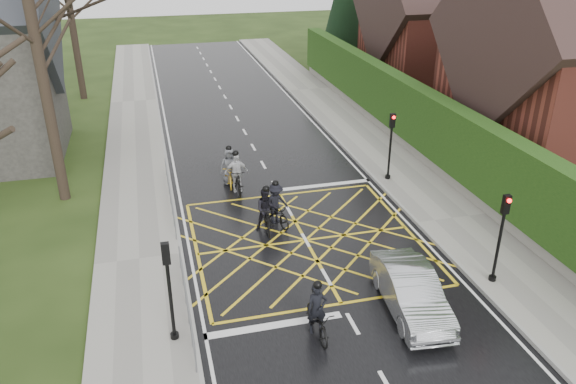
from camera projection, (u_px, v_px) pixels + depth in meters
name	position (u px, v px, depth m)	size (l,w,h in m)	color
ground	(306.00, 240.00, 20.82)	(120.00, 120.00, 0.00)	black
road	(306.00, 240.00, 20.82)	(9.00, 80.00, 0.01)	black
sidewalk_right	(452.00, 220.00, 22.14)	(3.00, 80.00, 0.15)	gray
sidewalk_left	(139.00, 260.00, 19.44)	(3.00, 80.00, 0.15)	gray
stone_wall	(423.00, 155.00, 27.66)	(0.50, 38.00, 0.70)	slate
hedge	(427.00, 121.00, 26.91)	(0.90, 38.00, 2.80)	#16340E
house_far	(442.00, 27.00, 38.01)	(9.80, 8.80, 10.30)	maroon
conifer	(347.00, 5.00, 43.84)	(4.60, 4.60, 10.00)	black
tree_near	(29.00, 5.00, 20.65)	(9.24, 9.24, 11.44)	black
railing_south	(186.00, 296.00, 16.38)	(0.05, 5.04, 1.03)	slate
railing_north	(170.00, 190.00, 22.94)	(0.05, 6.04, 1.03)	slate
traffic_light_ne	(390.00, 147.00, 24.93)	(0.24, 0.31, 3.21)	black
traffic_light_se	(500.00, 240.00, 17.58)	(0.24, 0.31, 3.21)	black
traffic_light_sw	(170.00, 293.00, 15.03)	(0.24, 0.31, 3.21)	black
cyclist_rear	(317.00, 317.00, 15.84)	(0.66, 1.79, 1.73)	black
cyclist_back	(267.00, 214.00, 21.26)	(0.89, 1.88, 1.84)	black
cyclist_mid	(276.00, 208.00, 21.78)	(1.21, 1.96, 1.80)	black
cyclist_front	(237.00, 177.00, 24.36)	(1.03, 1.91, 1.91)	black
cyclist_lead	(230.00, 171.00, 25.13)	(0.87, 1.94, 1.83)	#B48715
car	(411.00, 291.00, 16.78)	(1.41, 4.05, 1.34)	#ADB0B4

